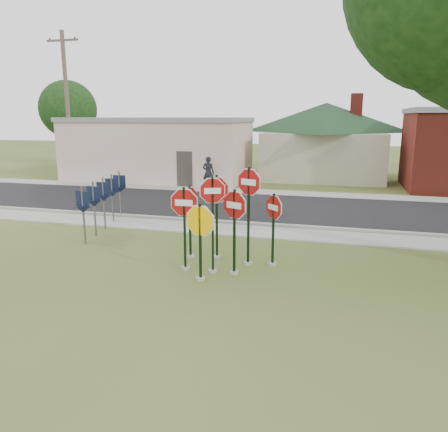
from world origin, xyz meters
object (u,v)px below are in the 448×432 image
(pedestrian, at_px, (208,173))
(utility_pole_near, at_px, (67,105))
(stop_sign_center, at_px, (213,212))
(stop_sign_yellow, at_px, (200,232))
(stop_sign_left, at_px, (184,217))

(pedestrian, bearing_deg, utility_pole_near, -3.23)
(stop_sign_center, distance_m, stop_sign_yellow, 0.79)
(stop_sign_center, height_order, stop_sign_left, stop_sign_center)
(utility_pole_near, height_order, pedestrian, utility_pole_near)
(pedestrian, bearing_deg, stop_sign_yellow, 108.04)
(stop_sign_yellow, bearing_deg, stop_sign_center, 77.70)
(stop_sign_center, bearing_deg, stop_sign_yellow, -102.30)
(stop_sign_yellow, bearing_deg, stop_sign_left, 134.97)
(utility_pole_near, relative_size, pedestrian, 4.93)
(stop_sign_yellow, distance_m, pedestrian, 14.67)
(stop_sign_center, distance_m, stop_sign_left, 0.84)
(stop_sign_left, distance_m, utility_pole_near, 19.69)
(stop_sign_yellow, height_order, utility_pole_near, utility_pole_near)
(stop_sign_center, relative_size, stop_sign_left, 1.13)
(pedestrian, bearing_deg, stop_sign_center, 109.35)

